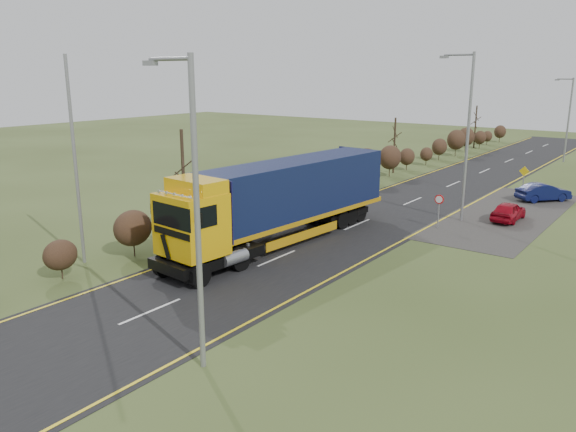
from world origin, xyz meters
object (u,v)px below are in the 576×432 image
(car_blue_sedan, at_px, (543,192))
(speed_sign, at_px, (439,205))
(lorry, at_px, (281,197))
(car_red_hatchback, at_px, (508,211))
(streetlight_near, at_px, (194,203))

(car_blue_sedan, height_order, speed_sign, speed_sign)
(lorry, height_order, speed_sign, lorry)
(car_blue_sedan, xyz_separation_m, speed_sign, (-3.29, -11.46, 0.76))
(car_red_hatchback, distance_m, speed_sign, 5.19)
(lorry, height_order, car_blue_sedan, lorry)
(streetlight_near, bearing_deg, lorry, 116.22)
(lorry, bearing_deg, streetlight_near, -59.18)
(lorry, height_order, streetlight_near, streetlight_near)
(streetlight_near, bearing_deg, speed_sign, 90.78)
(car_red_hatchback, bearing_deg, streetlight_near, 84.60)
(car_blue_sedan, bearing_deg, car_red_hatchback, 126.57)
(speed_sign, bearing_deg, car_red_hatchback, 55.77)
(car_red_hatchback, bearing_deg, speed_sign, 56.50)
(car_blue_sedan, bearing_deg, speed_sign, 113.77)
(speed_sign, bearing_deg, streetlight_near, -89.22)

